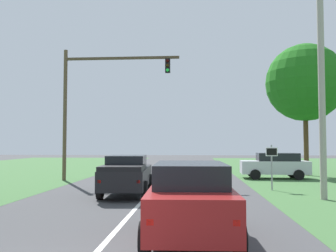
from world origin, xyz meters
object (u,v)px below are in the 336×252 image
at_px(red_suv_near, 190,199).
at_px(traffic_light, 93,94).
at_px(crossing_suv_far, 275,165).
at_px(oak_tree_right, 305,83).
at_px(utility_pole_right, 322,86).
at_px(keep_moving_sign, 272,161).
at_px(pickup_truck_lead, 127,174).

height_order(red_suv_near, traffic_light, traffic_light).
distance_m(traffic_light, crossing_suv_far, 13.12).
bearing_deg(oak_tree_right, traffic_light, -161.83).
xyz_separation_m(oak_tree_right, crossing_suv_far, (-2.95, -2.79, -6.09)).
bearing_deg(utility_pole_right, keep_moving_sign, 117.30).
bearing_deg(keep_moving_sign, utility_pole_right, -62.70).
xyz_separation_m(keep_moving_sign, utility_pole_right, (1.53, -2.97, 3.36)).
distance_m(keep_moving_sign, utility_pole_right, 4.74).
xyz_separation_m(red_suv_near, oak_tree_right, (8.57, 18.76, 6.02)).
xyz_separation_m(crossing_suv_far, utility_pole_right, (-0.02, -9.28, 3.92)).
bearing_deg(keep_moving_sign, pickup_truck_lead, -163.94).
height_order(traffic_light, keep_moving_sign, traffic_light).
xyz_separation_m(pickup_truck_lead, oak_tree_right, (11.59, 11.14, 6.06)).
xyz_separation_m(traffic_light, keep_moving_sign, (10.52, -4.17, -4.12)).
height_order(red_suv_near, keep_moving_sign, keep_moving_sign).
height_order(pickup_truck_lead, utility_pole_right, utility_pole_right).
bearing_deg(oak_tree_right, pickup_truck_lead, -136.14).
height_order(pickup_truck_lead, crossing_suv_far, pickup_truck_lead).
distance_m(crossing_suv_far, utility_pole_right, 10.07).
xyz_separation_m(keep_moving_sign, crossing_suv_far, (1.55, 6.31, -0.56)).
bearing_deg(pickup_truck_lead, utility_pole_right, -6.13).
bearing_deg(pickup_truck_lead, oak_tree_right, 43.86).
xyz_separation_m(traffic_light, crossing_suv_far, (12.07, 2.14, -4.68)).
distance_m(oak_tree_right, crossing_suv_far, 7.32).
relative_size(keep_moving_sign, oak_tree_right, 0.23).
distance_m(red_suv_near, crossing_suv_far, 16.93).
bearing_deg(traffic_light, utility_pole_right, -30.64).
xyz_separation_m(red_suv_near, crossing_suv_far, (5.62, 15.97, -0.07)).
relative_size(red_suv_near, oak_tree_right, 0.45).
xyz_separation_m(pickup_truck_lead, traffic_light, (-3.43, 6.21, 4.64)).
relative_size(oak_tree_right, utility_pole_right, 1.03).
bearing_deg(pickup_truck_lead, crossing_suv_far, 44.01).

